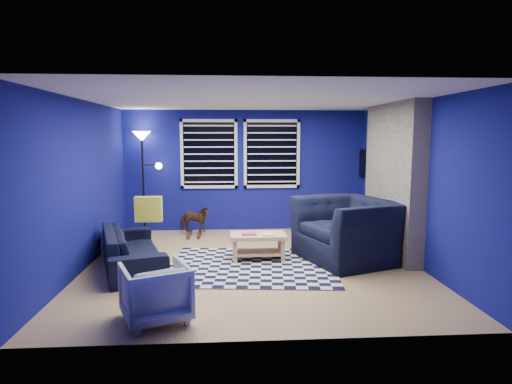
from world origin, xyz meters
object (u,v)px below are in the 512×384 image
armchair_bent (155,292)px  cabinet (336,218)px  floor_lamp (143,150)px  coffee_table (258,241)px  sofa (132,249)px  rocking_horse (194,220)px  tv (368,165)px  armchair_big (348,230)px

armchair_bent → cabinet: bearing=-148.7°
floor_lamp → cabinet: bearing=0.1°
coffee_table → cabinet: cabinet is taller
sofa → rocking_horse: 2.14m
tv → rocking_horse: bearing=-179.3°
tv → coffee_table: 3.12m
armchair_bent → coffee_table: (1.26, 2.20, -0.01)m
floor_lamp → armchair_big: bearing=-30.5°
tv → floor_lamp: bearing=176.9°
armchair_big → coffee_table: armchair_big is taller
armchair_bent → coffee_table: armchair_bent is taller
sofa → armchair_bent: (0.66, -1.91, 0.02)m
rocking_horse → floor_lamp: 1.71m
sofa → rocking_horse: size_ratio=3.23×
cabinet → armchair_big: bearing=-119.3°
armchair_bent → floor_lamp: (-0.89, 4.20, 1.38)m
tv → cabinet: size_ratio=1.36×
sofa → armchair_bent: size_ratio=2.91×
cabinet → floor_lamp: floor_lamp is taller
armchair_bent → coffee_table: 2.53m
tv → armchair_big: (-0.91, -1.86, -0.91)m
armchair_big → cabinet: size_ratio=2.04×
coffee_table → floor_lamp: (-2.15, 2.00, 1.38)m
rocking_horse → armchair_big: bearing=-112.4°
armchair_bent → cabinet: armchair_bent is taller
coffee_table → floor_lamp: floor_lamp is taller
tv → cabinet: (-0.57, 0.25, -1.13)m
rocking_horse → coffee_table: 2.06m
sofa → rocking_horse: bearing=-38.9°
rocking_horse → floor_lamp: floor_lamp is taller
tv → rocking_horse: tv is taller
armchair_big → armchair_bent: armchair_big is taller
rocking_horse → coffee_table: rocking_horse is taller
coffee_table → cabinet: 2.68m
sofa → tv: bearing=-82.2°
coffee_table → floor_lamp: size_ratio=0.43×
coffee_table → cabinet: bearing=48.6°
tv → rocking_horse: size_ratio=1.62×
tv → armchair_bent: 5.45m
armchair_big → rocking_horse: 3.15m
armchair_bent → floor_lamp: size_ratio=0.33×
armchair_big → cabinet: (0.34, 2.11, -0.21)m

